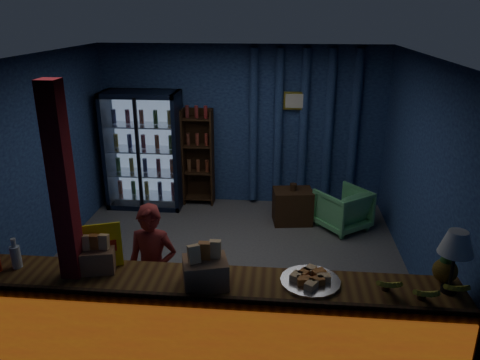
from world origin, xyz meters
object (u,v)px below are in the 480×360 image
object	(u,v)px
shopkeeper	(153,270)
pastry_tray	(310,280)
green_chair	(343,209)
table_lamp	(457,245)

from	to	relation	value
shopkeeper	pastry_tray	distance (m)	1.61
shopkeeper	green_chair	bearing A→B (deg)	51.54
shopkeeper	table_lamp	size ratio (longest dim) A/B	2.54
pastry_tray	shopkeeper	bearing A→B (deg)	161.10
green_chair	pastry_tray	distance (m)	3.23
pastry_tray	table_lamp	xyz separation A→B (m)	(1.10, -0.02, 0.39)
pastry_tray	table_lamp	size ratio (longest dim) A/B	0.93
green_chair	pastry_tray	bearing A→B (deg)	40.38
green_chair	pastry_tray	size ratio (longest dim) A/B	1.35
green_chair	shopkeeper	bearing A→B (deg)	12.56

